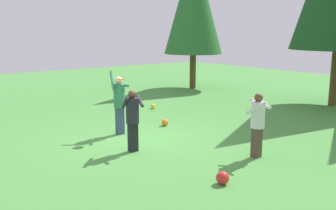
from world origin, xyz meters
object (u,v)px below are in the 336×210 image
Objects in this scene: person_thrower at (119,100)px; tree_far_left at (194,1)px; ball_orange at (165,122)px; ball_red at (223,178)px; person_bystander at (258,120)px; ball_yellow at (153,106)px; person_catcher at (133,115)px; frisbee at (121,79)px.

tree_far_left is at bearing 142.53° from person_thrower.
ball_red is at bearing -24.28° from ball_orange.
person_bystander is at bearing -34.32° from tree_far_left.
ball_yellow is at bearing -58.44° from tree_far_left.
person_bystander is 5.91× the size of ball_red.
tree_far_left reaches higher than person_thrower.
tree_far_left is (-9.40, 6.42, 3.68)m from person_bystander.
person_thrower is 7.10× the size of ball_red.
tree_far_left reaches higher than person_catcher.
ball_red is at bearing -39.62° from tree_far_left.
person_thrower is 3.98m from ball_yellow.
tree_far_left is at bearing 131.32° from ball_orange.
person_bystander is 4.09m from frisbee.
tree_far_left is at bearing 125.44° from frisbee.
frisbee is at bearing -0.00° from person_thrower.
frisbee is at bearing 176.51° from ball_red.
person_catcher is at bearing -175.21° from ball_red.
ball_yellow is at bearing -37.11° from person_bystander.
ball_red reaches higher than ball_orange.
ball_orange is (-3.88, 0.14, -0.84)m from person_bystander.
person_bystander is 4.87× the size of frisbee.
person_thrower is at bearing -55.63° from tree_far_left.
ball_yellow is at bearing 154.27° from ball_red.
person_catcher is at bearing -2.10° from person_thrower.
person_thrower is 1.75m from person_catcher.
ball_orange is at bearing -26.16° from person_bystander.
ball_orange is at bearing 96.91° from frisbee.
ball_red is (4.53, -2.04, 0.02)m from ball_orange.
tree_far_left is (-5.44, 7.96, 3.58)m from person_thrower.
person_thrower reaches higher than ball_orange.
ball_yellow is (-4.05, 3.63, -0.86)m from person_catcher.
ball_yellow is at bearing -21.14° from person_catcher.
person_catcher is 0.22× the size of tree_far_left.
tree_far_left reaches higher than ball_red.
person_thrower is at bearing 161.85° from frisbee.
person_thrower is at bearing 175.56° from ball_red.
person_thrower is 10.28m from tree_far_left.
ball_yellow is 7.36m from tree_far_left.
ball_yellow is (-6.37, 1.48, -0.86)m from person_bystander.
frisbee is at bearing -49.11° from ball_yellow.
ball_yellow is (-2.48, 1.33, -0.01)m from ball_orange.
ball_orange is (-0.22, 1.78, -1.61)m from frisbee.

